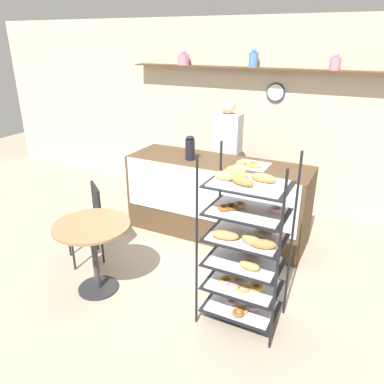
{
  "coord_description": "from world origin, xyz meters",
  "views": [
    {
      "loc": [
        1.7,
        -2.99,
        2.41
      ],
      "look_at": [
        0.0,
        0.38,
        0.85
      ],
      "focal_mm": 35.0,
      "sensor_mm": 36.0,
      "label": 1
    }
  ],
  "objects": [
    {
      "name": "display_counter",
      "position": [
        0.0,
        1.08,
        0.5
      ],
      "size": [
        2.3,
        0.72,
        1.0
      ],
      "color": "#4C3823",
      "rests_on": "ground_plane"
    },
    {
      "name": "cafe_chair",
      "position": [
        -1.05,
        -0.12,
        0.56
      ],
      "size": [
        0.53,
        0.53,
        0.9
      ],
      "rotation": [
        0.0,
        0.0,
        5.62
      ],
      "color": "black",
      "rests_on": "ground_plane"
    },
    {
      "name": "pastry_rack",
      "position": [
        0.86,
        -0.32,
        0.79
      ],
      "size": [
        0.71,
        0.5,
        1.59
      ],
      "color": "black",
      "rests_on": "ground_plane"
    },
    {
      "name": "ground_plane",
      "position": [
        0.0,
        0.0,
        0.0
      ],
      "size": [
        14.0,
        14.0,
        0.0
      ],
      "primitive_type": "plane",
      "color": "gray"
    },
    {
      "name": "person_worker",
      "position": [
        -0.1,
        1.63,
        0.92
      ],
      "size": [
        0.37,
        0.23,
        1.68
      ],
      "color": "#282833",
      "rests_on": "ground_plane"
    },
    {
      "name": "coffee_carafe",
      "position": [
        -0.34,
        0.99,
        1.15
      ],
      "size": [
        0.12,
        0.12,
        0.3
      ],
      "color": "black",
      "rests_on": "display_counter"
    },
    {
      "name": "back_wall",
      "position": [
        -0.0,
        2.41,
        1.36
      ],
      "size": [
        10.0,
        0.3,
        2.7
      ],
      "color": "beige",
      "rests_on": "ground_plane"
    },
    {
      "name": "cafe_table",
      "position": [
        -0.61,
        -0.57,
        0.57
      ],
      "size": [
        0.75,
        0.75,
        0.75
      ],
      "color": "#262628",
      "rests_on": "ground_plane"
    },
    {
      "name": "donut_tray_counter",
      "position": [
        0.42,
        1.09,
        1.02
      ],
      "size": [
        0.38,
        0.35,
        0.05
      ],
      "color": "silver",
      "rests_on": "display_counter"
    }
  ]
}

